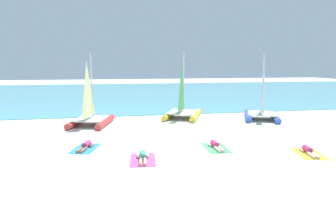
{
  "coord_description": "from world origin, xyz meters",
  "views": [
    {
      "loc": [
        -3.27,
        -12.96,
        4.15
      ],
      "look_at": [
        0.0,
        4.54,
        1.2
      ],
      "focal_mm": 30.72,
      "sensor_mm": 36.0,
      "label": 1
    }
  ],
  "objects": [
    {
      "name": "sunbather_leftmost",
      "position": [
        -4.78,
        1.49,
        0.13
      ],
      "size": [
        0.78,
        1.55,
        0.3
      ],
      "rotation": [
        0.0,
        0.0,
        -0.26
      ],
      "color": "#D83372",
      "rests_on": "towel_leftmost"
    },
    {
      "name": "towel_leftmost",
      "position": [
        -4.79,
        1.42,
        0.01
      ],
      "size": [
        1.56,
        2.12,
        0.01
      ],
      "primitive_type": "cube",
      "rotation": [
        0.0,
        0.0,
        -0.26
      ],
      "color": "#338CD8",
      "rests_on": "ground"
    },
    {
      "name": "sailboat_red",
      "position": [
        -4.93,
        7.19,
        0.73
      ],
      "size": [
        3.21,
        4.22,
        4.91
      ],
      "rotation": [
        0.0,
        0.0,
        -0.24
      ],
      "color": "#CC3838",
      "rests_on": "ground"
    },
    {
      "name": "sailboat_yellow",
      "position": [
        1.91,
        8.66,
        0.77
      ],
      "size": [
        3.89,
        4.64,
        5.17
      ],
      "rotation": [
        0.0,
        0.0,
        -0.41
      ],
      "color": "yellow",
      "rests_on": "ground"
    },
    {
      "name": "towel_center_left",
      "position": [
        -2.13,
        -0.82,
        0.01
      ],
      "size": [
        1.27,
        2.0,
        0.01
      ],
      "primitive_type": "cube",
      "rotation": [
        0.0,
        0.0,
        -0.09
      ],
      "color": "#D84C99",
      "rests_on": "ground"
    },
    {
      "name": "ground_plane",
      "position": [
        0.0,
        10.0,
        0.0
      ],
      "size": [
        120.0,
        120.0,
        0.0
      ],
      "primitive_type": "plane",
      "color": "silver"
    },
    {
      "name": "sailboat_blue",
      "position": [
        7.76,
        7.02,
        0.74
      ],
      "size": [
        3.76,
        4.46,
        4.96
      ],
      "rotation": [
        0.0,
        0.0,
        -0.42
      ],
      "color": "blue",
      "rests_on": "ground"
    },
    {
      "name": "sunbather_rightmost",
      "position": [
        5.67,
        -1.32,
        0.13
      ],
      "size": [
        0.79,
        1.55,
        0.3
      ],
      "rotation": [
        0.0,
        0.0,
        -0.27
      ],
      "color": "#D83372",
      "rests_on": "towel_rightmost"
    },
    {
      "name": "towel_center_right",
      "position": [
        1.67,
        0.32,
        0.01
      ],
      "size": [
        1.14,
        1.92,
        0.01
      ],
      "primitive_type": "cube",
      "rotation": [
        0.0,
        0.0,
        -0.02
      ],
      "color": "#4CB266",
      "rests_on": "ground"
    },
    {
      "name": "towel_rightmost",
      "position": [
        5.65,
        -1.38,
        0.01
      ],
      "size": [
        1.56,
        2.12,
        0.01
      ],
      "primitive_type": "cube",
      "rotation": [
        0.0,
        0.0,
        -0.27
      ],
      "color": "yellow",
      "rests_on": "ground"
    },
    {
      "name": "ocean_water",
      "position": [
        0.0,
        30.1,
        0.03
      ],
      "size": [
        120.0,
        40.0,
        0.05
      ],
      "primitive_type": "cube",
      "color": "#5BB2C1",
      "rests_on": "ground"
    },
    {
      "name": "sunbather_center_left",
      "position": [
        -2.13,
        -0.76,
        0.13
      ],
      "size": [
        0.58,
        1.57,
        0.3
      ],
      "rotation": [
        0.0,
        0.0,
        -0.09
      ],
      "color": "#3FB28C",
      "rests_on": "towel_center_left"
    },
    {
      "name": "sunbather_center_right",
      "position": [
        1.67,
        0.38,
        0.13
      ],
      "size": [
        0.55,
        1.56,
        0.3
      ],
      "rotation": [
        0.0,
        0.0,
        -0.02
      ],
      "color": "#D83372",
      "rests_on": "towel_center_right"
    }
  ]
}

